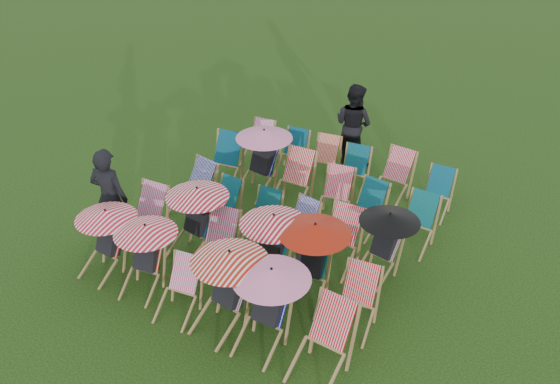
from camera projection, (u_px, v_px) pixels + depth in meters
The scene contains 33 objects.
ground at pixel (277, 242), 11.12m from camera, with size 100.00×100.00×0.00m, color black.
deckchair_0 at pixel (104, 241), 10.10m from camera, with size 0.99×1.04×1.18m.
deckchair_1 at pixel (143, 257), 9.73m from camera, with size 0.99×1.08×1.18m.
deckchair_2 at pixel (178, 290), 9.35m from camera, with size 0.67×0.86×0.85m.
deckchair_3 at pixel (224, 289), 8.95m from camera, with size 1.12×1.19×1.33m.
deckchair_4 at pixel (265, 307), 8.65m from camera, with size 1.10×1.15×1.31m.
deckchair_5 at pixel (322, 343), 8.30m from camera, with size 0.71×0.97×1.02m.
deckchair_6 at pixel (144, 217), 10.93m from camera, with size 0.71×0.94×0.97m.
deckchair_7 at pixel (193, 219), 10.53m from camera, with size 1.07×1.13×1.27m.
deckchair_8 at pixel (216, 244), 10.27m from camera, with size 0.76×0.96×0.95m.
deckchair_9 at pixel (268, 249), 9.82m from camera, with size 1.08×1.13×1.28m.
deckchair_10 at pixel (309, 261), 9.52m from camera, with size 1.11×1.21×1.32m.
deckchair_11 at pixel (355, 302), 9.09m from camera, with size 0.70×0.90×0.90m.
deckchair_12 at pixel (192, 190), 11.71m from camera, with size 0.77×0.97×0.97m.
deckchair_13 at pixel (222, 204), 11.43m from camera, with size 0.57×0.78×0.82m.
deckchair_14 at pixel (262, 218), 11.03m from camera, with size 0.62×0.81×0.84m.
deckchair_15 at pixel (297, 226), 10.81m from camera, with size 0.66×0.83×0.82m.
deckchair_16 at pixel (338, 241), 10.33m from camera, with size 0.67×0.91×0.96m.
deckchair_17 at pixel (382, 243), 10.04m from camera, with size 0.98×1.04×1.16m.
deckchair_18 at pixel (223, 162), 12.58m from camera, with size 0.82×1.03×1.01m.
deckchair_19 at pixel (260, 160), 12.27m from camera, with size 1.11×1.17×1.32m.
deckchair_20 at pixel (292, 181), 11.97m from camera, with size 0.72×0.96×1.01m.
deckchair_21 at pixel (335, 196), 11.57m from camera, with size 0.74×0.93×0.91m.
deckchair_22 at pixel (365, 209), 11.24m from camera, with size 0.66×0.86×0.88m.
deckchair_23 at pixel (416, 224), 10.81m from camera, with size 0.60×0.83×0.90m.
deckchair_24 at pixel (258, 143), 13.49m from camera, with size 0.65×0.84×0.85m.
deckchair_25 at pixel (292, 153), 13.08m from camera, with size 0.66×0.85×0.85m.
deckchair_26 at pixel (324, 161), 12.80m from camera, with size 0.69×0.87×0.86m.
deckchair_27 at pixel (352, 172), 12.38m from camera, with size 0.69×0.88×0.88m.
deckchair_28 at pixel (392, 178), 12.12m from camera, with size 0.70×0.92×0.95m.
deckchair_29 at pixel (436, 194), 11.73m from camera, with size 0.59×0.79×0.83m.
person_left at pixel (110, 198), 10.63m from camera, with size 0.68×0.45×1.86m, color black.
person_rear at pixel (353, 124), 13.18m from camera, with size 0.88×0.68×1.80m, color black.
Camera 1 is at (4.79, -7.64, 6.57)m, focal length 40.00 mm.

